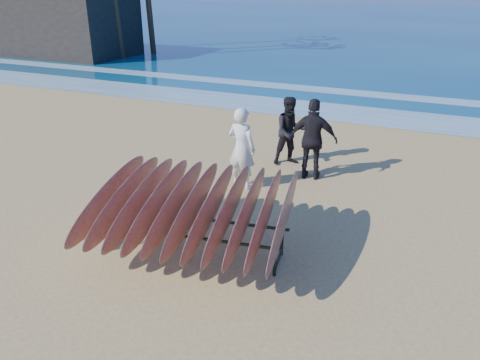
# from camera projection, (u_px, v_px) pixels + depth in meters

# --- Properties ---
(ground) EXTENTS (120.00, 120.00, 0.00)m
(ground) POSITION_uv_depth(u_px,v_px,m) (222.00, 244.00, 8.43)
(ground) COLOR tan
(ground) RESTS_ON ground
(ocean) EXTENTS (160.00, 160.00, 0.00)m
(ocean) POSITION_uv_depth(u_px,v_px,m) (432.00, 22.00, 54.52)
(ocean) COLOR navy
(ocean) RESTS_ON ground
(foam_near) EXTENTS (160.00, 160.00, 0.00)m
(foam_near) POSITION_uv_depth(u_px,v_px,m) (346.00, 113.00, 16.81)
(foam_near) COLOR white
(foam_near) RESTS_ON ground
(foam_far) EXTENTS (160.00, 160.00, 0.00)m
(foam_far) POSITION_uv_depth(u_px,v_px,m) (364.00, 94.00, 19.74)
(foam_far) COLOR white
(foam_far) RESTS_ON ground
(surfboard_rack) EXTENTS (3.61, 3.38, 1.41)m
(surfboard_rack) POSITION_uv_depth(u_px,v_px,m) (193.00, 207.00, 7.83)
(surfboard_rack) COLOR black
(surfboard_rack) RESTS_ON ground
(person_white) EXTENTS (0.74, 0.54, 1.87)m
(person_white) POSITION_uv_depth(u_px,v_px,m) (242.00, 148.00, 10.43)
(person_white) COLOR white
(person_white) RESTS_ON ground
(person_dark_a) EXTENTS (1.08, 1.04, 1.75)m
(person_dark_a) POSITION_uv_depth(u_px,v_px,m) (290.00, 131.00, 11.83)
(person_dark_a) COLOR black
(person_dark_a) RESTS_ON ground
(person_dark_b) EXTENTS (1.18, 0.62, 1.93)m
(person_dark_b) POSITION_uv_depth(u_px,v_px,m) (313.00, 140.00, 10.91)
(person_dark_b) COLOR black
(person_dark_b) RESTS_ON ground
(building) EXTENTS (8.92, 4.95, 3.96)m
(building) POSITION_uv_depth(u_px,v_px,m) (60.00, 23.00, 29.52)
(building) COLOR #2D2823
(building) RESTS_ON ground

